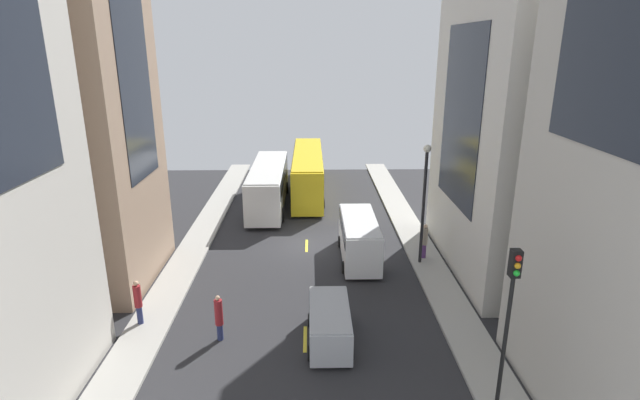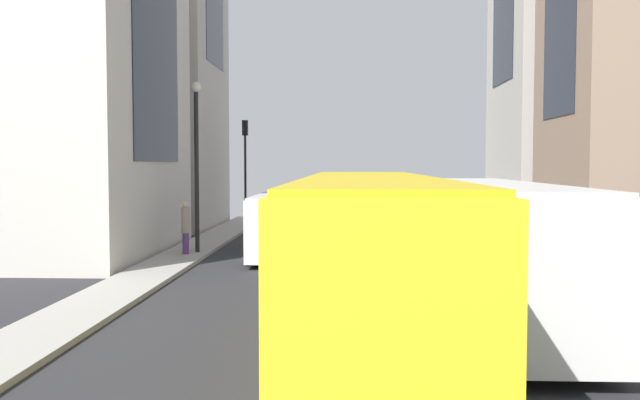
{
  "view_description": "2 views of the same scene",
  "coord_description": "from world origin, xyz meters",
  "px_view_note": "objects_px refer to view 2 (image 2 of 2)",
  "views": [
    {
      "loc": [
        0.29,
        -29.16,
        12.42
      ],
      "look_at": [
        0.87,
        0.4,
        2.98
      ],
      "focal_mm": 27.35,
      "sensor_mm": 36.0,
      "label": 1
    },
    {
      "loc": [
        0.43,
        25.11,
        3.84
      ],
      "look_at": [
        1.47,
        0.75,
        2.53
      ],
      "focal_mm": 38.37,
      "sensor_mm": 36.0,
      "label": 2
    }
  ],
  "objects_px": {
    "pedestrian_waiting_curb": "(429,215)",
    "traffic_light_near_corner": "(245,153)",
    "streetcar_yellow": "(369,252)",
    "delivery_van_white": "(281,221)",
    "pedestrian_crossing_mid": "(510,214)",
    "car_silver_0": "(337,218)",
    "city_bus_white": "(492,238)",
    "pedestrian_walking_far": "(186,226)"
  },
  "relations": [
    {
      "from": "pedestrian_waiting_curb",
      "to": "traffic_light_near_corner",
      "type": "relative_size",
      "value": 0.34
    },
    {
      "from": "streetcar_yellow",
      "to": "delivery_van_white",
      "type": "xyz_separation_m",
      "value": [
        3.13,
        -14.06,
        -0.61
      ]
    },
    {
      "from": "pedestrian_crossing_mid",
      "to": "traffic_light_near_corner",
      "type": "distance_m",
      "value": 15.86
    },
    {
      "from": "car_silver_0",
      "to": "pedestrian_crossing_mid",
      "type": "height_order",
      "value": "pedestrian_crossing_mid"
    },
    {
      "from": "delivery_van_white",
      "to": "pedestrian_crossing_mid",
      "type": "relative_size",
      "value": 2.87
    },
    {
      "from": "city_bus_white",
      "to": "pedestrian_crossing_mid",
      "type": "xyz_separation_m",
      "value": [
        -4.52,
        -17.54,
        -0.71
      ]
    },
    {
      "from": "car_silver_0",
      "to": "pedestrian_waiting_curb",
      "type": "height_order",
      "value": "pedestrian_waiting_curb"
    },
    {
      "from": "pedestrian_crossing_mid",
      "to": "streetcar_yellow",
      "type": "bearing_deg",
      "value": 107.76
    },
    {
      "from": "pedestrian_crossing_mid",
      "to": "traffic_light_near_corner",
      "type": "bearing_deg",
      "value": 13.95
    },
    {
      "from": "pedestrian_waiting_curb",
      "to": "delivery_van_white",
      "type": "bearing_deg",
      "value": 94.25
    },
    {
      "from": "streetcar_yellow",
      "to": "pedestrian_walking_far",
      "type": "height_order",
      "value": "streetcar_yellow"
    },
    {
      "from": "delivery_van_white",
      "to": "pedestrian_crossing_mid",
      "type": "height_order",
      "value": "delivery_van_white"
    },
    {
      "from": "pedestrian_walking_far",
      "to": "traffic_light_near_corner",
      "type": "xyz_separation_m",
      "value": [
        -0.45,
        -13.21,
        3.17
      ]
    },
    {
      "from": "car_silver_0",
      "to": "pedestrian_crossing_mid",
      "type": "distance_m",
      "value": 8.81
    },
    {
      "from": "pedestrian_crossing_mid",
      "to": "pedestrian_walking_far",
      "type": "xyz_separation_m",
      "value": [
        14.69,
        6.98,
        -0.0
      ]
    },
    {
      "from": "streetcar_yellow",
      "to": "delivery_van_white",
      "type": "relative_size",
      "value": 2.25
    },
    {
      "from": "car_silver_0",
      "to": "pedestrian_waiting_curb",
      "type": "relative_size",
      "value": 1.91
    },
    {
      "from": "city_bus_white",
      "to": "delivery_van_white",
      "type": "height_order",
      "value": "city_bus_white"
    },
    {
      "from": "city_bus_white",
      "to": "pedestrian_waiting_curb",
      "type": "distance_m",
      "value": 18.73
    },
    {
      "from": "city_bus_white",
      "to": "streetcar_yellow",
      "type": "bearing_deg",
      "value": 49.78
    },
    {
      "from": "pedestrian_walking_far",
      "to": "delivery_van_white",
      "type": "bearing_deg",
      "value": -163.26
    },
    {
      "from": "streetcar_yellow",
      "to": "pedestrian_walking_far",
      "type": "relative_size",
      "value": 6.48
    },
    {
      "from": "streetcar_yellow",
      "to": "city_bus_white",
      "type": "bearing_deg",
      "value": -130.22
    },
    {
      "from": "city_bus_white",
      "to": "pedestrian_crossing_mid",
      "type": "bearing_deg",
      "value": -104.44
    },
    {
      "from": "delivery_van_white",
      "to": "pedestrian_walking_far",
      "type": "height_order",
      "value": "delivery_van_white"
    },
    {
      "from": "delivery_van_white",
      "to": "pedestrian_waiting_curb",
      "type": "bearing_deg",
      "value": -129.67
    },
    {
      "from": "delivery_van_white",
      "to": "pedestrian_walking_far",
      "type": "relative_size",
      "value": 2.88
    },
    {
      "from": "streetcar_yellow",
      "to": "delivery_van_white",
      "type": "distance_m",
      "value": 14.42
    },
    {
      "from": "streetcar_yellow",
      "to": "traffic_light_near_corner",
      "type": "relative_size",
      "value": 2.22
    },
    {
      "from": "pedestrian_crossing_mid",
      "to": "traffic_light_near_corner",
      "type": "relative_size",
      "value": 0.34
    },
    {
      "from": "pedestrian_waiting_curb",
      "to": "traffic_light_near_corner",
      "type": "bearing_deg",
      "value": 17.87
    },
    {
      "from": "city_bus_white",
      "to": "traffic_light_near_corner",
      "type": "height_order",
      "value": "traffic_light_near_corner"
    },
    {
      "from": "streetcar_yellow",
      "to": "pedestrian_crossing_mid",
      "type": "height_order",
      "value": "streetcar_yellow"
    },
    {
      "from": "pedestrian_walking_far",
      "to": "pedestrian_waiting_curb",
      "type": "xyz_separation_m",
      "value": [
        -10.82,
        -8.14,
        -0.16
      ]
    },
    {
      "from": "streetcar_yellow",
      "to": "delivery_van_white",
      "type": "height_order",
      "value": "streetcar_yellow"
    },
    {
      "from": "city_bus_white",
      "to": "traffic_light_near_corner",
      "type": "distance_m",
      "value": 25.8
    },
    {
      "from": "pedestrian_crossing_mid",
      "to": "pedestrian_waiting_curb",
      "type": "xyz_separation_m",
      "value": [
        3.87,
        -1.16,
        -0.16
      ]
    },
    {
      "from": "car_silver_0",
      "to": "pedestrian_walking_far",
      "type": "xyz_separation_m",
      "value": [
        6.0,
        8.42,
        0.31
      ]
    },
    {
      "from": "pedestrian_crossing_mid",
      "to": "pedestrian_waiting_curb",
      "type": "distance_m",
      "value": 4.04
    },
    {
      "from": "delivery_van_white",
      "to": "pedestrian_crossing_mid",
      "type": "xyz_separation_m",
      "value": [
        -10.78,
        -7.18,
        -0.22
      ]
    },
    {
      "from": "traffic_light_near_corner",
      "to": "pedestrian_waiting_curb",
      "type": "bearing_deg",
      "value": 153.95
    },
    {
      "from": "delivery_van_white",
      "to": "traffic_light_near_corner",
      "type": "relative_size",
      "value": 0.99
    }
  ]
}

